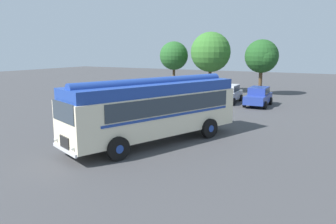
% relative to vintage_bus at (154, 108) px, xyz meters
% --- Properties ---
extents(ground_plane, '(120.00, 120.00, 0.00)m').
position_rel_vintage_bus_xyz_m(ground_plane, '(-0.32, 0.07, -1.89)').
color(ground_plane, '#3D3D3F').
extents(vintage_bus, '(5.96, 10.29, 3.49)m').
position_rel_vintage_bus_xyz_m(vintage_bus, '(0.00, 0.00, 0.00)').
color(vintage_bus, beige).
rests_on(vintage_bus, ground).
extents(car_near_left, '(2.08, 4.26, 1.66)m').
position_rel_vintage_bus_xyz_m(car_near_left, '(-0.80, 14.97, -1.05)').
color(car_near_left, '#B7BABF').
rests_on(car_near_left, ground).
extents(car_mid_left, '(2.04, 4.24, 1.66)m').
position_rel_vintage_bus_xyz_m(car_mid_left, '(2.13, 14.38, -1.05)').
color(car_mid_left, navy).
rests_on(car_mid_left, ground).
extents(tree_far_left, '(3.44, 3.44, 5.91)m').
position_rel_vintage_bus_xyz_m(tree_far_left, '(-9.87, 21.07, 2.31)').
color(tree_far_left, '#4C3823').
rests_on(tree_far_left, ground).
extents(tree_left_of_centre, '(4.55, 4.55, 6.92)m').
position_rel_vintage_bus_xyz_m(tree_left_of_centre, '(-5.05, 21.02, 2.80)').
color(tree_left_of_centre, '#4C3823').
rests_on(tree_left_of_centre, ground).
extents(tree_centre, '(3.59, 3.59, 6.02)m').
position_rel_vintage_bus_xyz_m(tree_centre, '(0.74, 21.44, 2.26)').
color(tree_centre, '#4C3823').
rests_on(tree_centre, ground).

